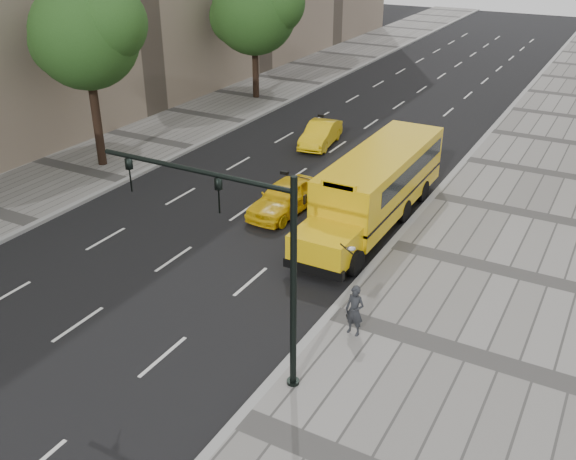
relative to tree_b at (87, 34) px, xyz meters
The scene contains 12 objects.
ground 12.47m from the tree_b, ahead, with size 140.00×140.00×0.00m, color black.
sidewalk_museum 23.41m from the tree_b, ahead, with size 12.00×140.00×0.15m, color gray.
sidewalk_far 6.82m from the tree_b, 116.82° to the right, with size 6.00×140.00×0.15m, color gray.
curb_museum 17.75m from the tree_b, ahead, with size 0.30×140.00×0.15m, color gray.
curb_far 7.21m from the tree_b, 26.29° to the right, with size 0.30×140.00×0.15m, color gray.
tree_b is the anchor object (origin of this frame).
tree_c 15.45m from the tree_b, 89.96° to the left, with size 6.50×5.77×8.88m.
school_bus 15.75m from the tree_b, ahead, with size 2.96×11.56×3.19m.
taxi_near 12.61m from the tree_b, ahead, with size 1.73×4.31×1.47m, color yellow.
taxi_far 13.47m from the tree_b, 45.56° to the left, with size 1.43×4.10×1.35m, color yellow.
pedestrian 19.92m from the tree_b, 23.14° to the right, with size 0.62×0.41×1.70m, color #232529.
traffic_signal 18.99m from the tree_b, 33.96° to the right, with size 6.18×0.36×6.40m.
Camera 1 is at (13.36, -21.83, 12.07)m, focal length 40.00 mm.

